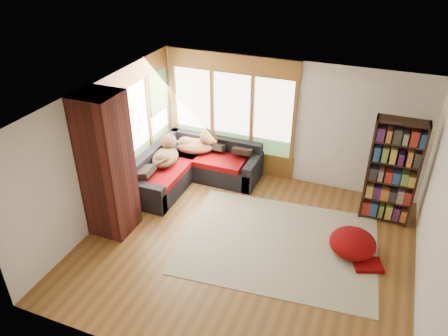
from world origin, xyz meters
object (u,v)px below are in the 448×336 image
Objects in this scene: dog_brindle at (166,151)px; dog_tan at (197,142)px; sectional_sofa at (186,165)px; pouf at (353,243)px; bookshelf at (392,172)px; brick_chimney at (107,166)px; area_rug at (279,243)px.

dog_tan is at bearing -47.44° from dog_brindle.
sectional_sofa reaches higher than pouf.
sectional_sofa is 2.29× the size of dog_tan.
bookshelf is at bearing 70.92° from pouf.
brick_chimney is 1.18× the size of sectional_sofa.
pouf is (-0.42, -1.21, -0.79)m from bookshelf.
dog_brindle is (-4.36, -0.37, -0.25)m from bookshelf.
dog_brindle is (-0.27, -0.34, 0.46)m from sectional_sofa.
dog_tan is (0.16, 0.27, 0.48)m from sectional_sofa.
pouf is at bearing -109.08° from bookshelf.
dog_tan is at bearing 144.14° from area_rug.
pouf is (3.68, -1.18, -0.08)m from sectional_sofa.
brick_chimney is at bearing -118.74° from dog_tan.
pouf is (4.12, 0.87, -1.08)m from brick_chimney.
dog_tan is (-3.93, 0.24, -0.24)m from bookshelf.
dog_tan reaches higher than dog_brindle.
pouf is at bearing 10.33° from area_rug.
dog_brindle is (-3.94, 0.84, 0.54)m from pouf.
sectional_sofa is at bearing -179.63° from bookshelf.
brick_chimney reaches higher than dog_brindle.
sectional_sofa is 2.41× the size of dog_brindle.
dog_brindle reaches higher than sectional_sofa.
dog_brindle reaches higher than area_rug.
dog_tan is 1.05× the size of dog_brindle.
area_rug is at bearing -49.85° from dog_tan.
dog_brindle is at bearing 83.98° from brick_chimney.
brick_chimney reaches higher than pouf.
sectional_sofa is 0.57m from dog_tan.
brick_chimney is 2.32m from sectional_sofa.
sectional_sofa is at bearing 77.71° from brick_chimney.
area_rug is 4.26× the size of pouf.
brick_chimney reaches higher than bookshelf.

